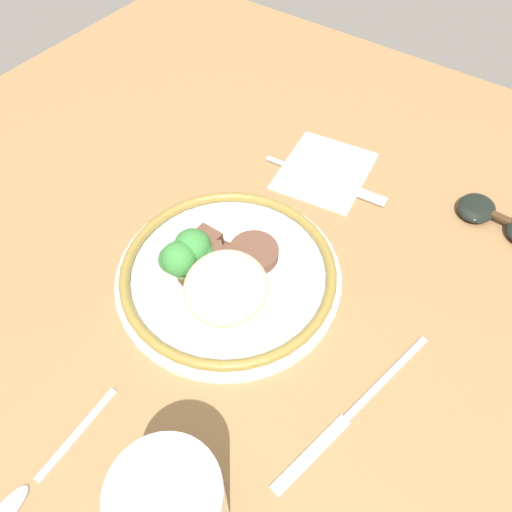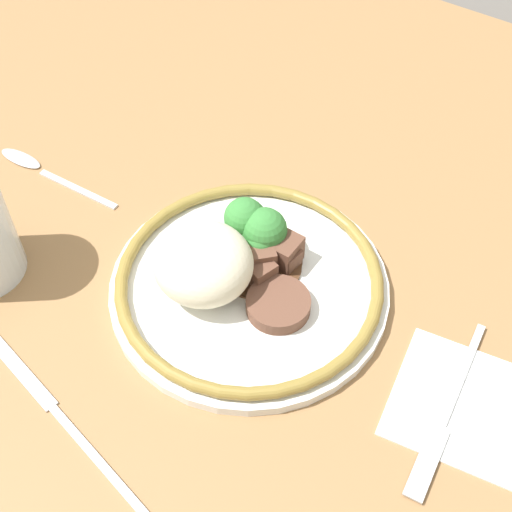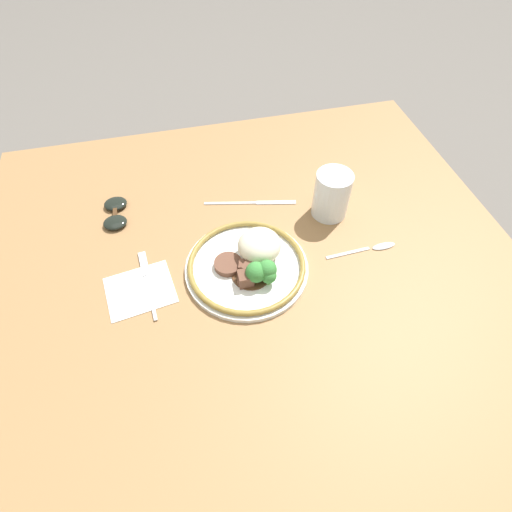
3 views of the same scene
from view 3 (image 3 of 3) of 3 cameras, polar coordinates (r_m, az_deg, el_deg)
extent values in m
plane|color=#5B5651|center=(0.87, -0.12, -3.57)|extent=(8.00, 8.00, 0.00)
cube|color=olive|center=(0.86, -0.12, -2.89)|extent=(1.17, 1.12, 0.04)
cube|color=white|center=(0.85, -16.23, -4.69)|extent=(0.15, 0.13, 0.00)
cylinder|color=white|center=(0.84, -1.34, -1.70)|extent=(0.26, 0.26, 0.01)
torus|color=olive|center=(0.83, -1.36, -1.23)|extent=(0.25, 0.25, 0.01)
ellipsoid|color=beige|center=(0.83, 0.49, 1.52)|extent=(0.09, 0.09, 0.06)
cylinder|color=brown|center=(0.84, -4.01, -1.19)|extent=(0.06, 0.06, 0.01)
cylinder|color=#51331E|center=(0.83, -0.70, -2.58)|extent=(0.08, 0.08, 0.00)
cube|color=brown|center=(0.81, -0.60, -2.28)|extent=(0.03, 0.03, 0.03)
cube|color=brown|center=(0.80, -1.48, -3.23)|extent=(0.03, 0.03, 0.03)
cube|color=brown|center=(0.82, -0.85, -2.29)|extent=(0.03, 0.03, 0.02)
cube|color=brown|center=(0.83, -1.70, -1.30)|extent=(0.03, 0.03, 0.02)
cube|color=brown|center=(0.82, -0.74, -1.93)|extent=(0.04, 0.04, 0.03)
cube|color=brown|center=(0.81, -1.99, -3.37)|extent=(0.02, 0.02, 0.02)
cylinder|color=#669E51|center=(0.81, 0.23, -3.04)|extent=(0.01, 0.01, 0.01)
sphere|color=#387F38|center=(0.80, 0.24, -2.25)|extent=(0.03, 0.03, 0.03)
cylinder|color=#669E51|center=(0.81, 1.77, -3.57)|extent=(0.01, 0.01, 0.01)
sphere|color=#387F38|center=(0.79, 1.81, -2.80)|extent=(0.03, 0.03, 0.03)
cylinder|color=#669E51|center=(0.82, -0.32, -2.81)|extent=(0.01, 0.01, 0.01)
sphere|color=#387F38|center=(0.80, -0.32, -2.07)|extent=(0.03, 0.03, 0.03)
cylinder|color=#669E51|center=(0.81, 1.56, -2.93)|extent=(0.01, 0.01, 0.02)
sphere|color=#387F38|center=(0.79, 1.60, -1.92)|extent=(0.04, 0.04, 0.04)
cylinder|color=#669E51|center=(0.81, 0.00, -3.29)|extent=(0.02, 0.02, 0.01)
sphere|color=#387F38|center=(0.79, 0.00, -2.32)|extent=(0.04, 0.04, 0.04)
cylinder|color=orange|center=(0.95, 10.56, 7.60)|extent=(0.07, 0.07, 0.07)
cylinder|color=silver|center=(0.94, 10.76, 8.60)|extent=(0.08, 0.08, 0.11)
cube|color=silver|center=(0.83, -14.76, -5.77)|extent=(0.02, 0.11, 0.00)
cube|color=silver|center=(0.89, -15.72, -1.05)|extent=(0.02, 0.07, 0.00)
cube|color=silver|center=(0.98, -3.56, 7.55)|extent=(0.13, 0.03, 0.00)
cube|color=silver|center=(0.98, 2.89, 7.65)|extent=(0.10, 0.03, 0.00)
cube|color=silver|center=(0.89, 13.05, 0.30)|extent=(0.10, 0.01, 0.00)
ellipsoid|color=silver|center=(0.93, 17.74, 1.43)|extent=(0.05, 0.02, 0.01)
ellipsoid|color=black|center=(0.98, -19.49, 4.53)|extent=(0.06, 0.05, 0.02)
ellipsoid|color=black|center=(1.03, -19.44, 7.06)|extent=(0.06, 0.05, 0.02)
cube|color=#472D19|center=(1.00, -19.50, 5.92)|extent=(0.01, 0.03, 0.00)
camera|label=1|loc=(0.83, 15.42, 35.71)|focal=35.00mm
camera|label=2|loc=(0.85, -28.10, 37.29)|focal=50.00mm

